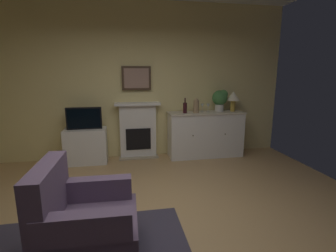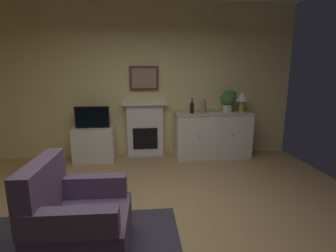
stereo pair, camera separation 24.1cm
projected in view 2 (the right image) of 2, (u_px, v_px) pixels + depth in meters
The scene contains 14 objects.
ground_plane at pixel (150, 234), 2.68m from camera, with size 5.96×5.24×0.10m, color tan.
wall_rear at pixel (145, 82), 4.88m from camera, with size 5.96×0.06×2.98m, color #EAD68C.
fireplace_unit at pixel (145, 130), 4.95m from camera, with size 0.87×0.30×1.10m.
framed_picture at pixel (144, 78), 4.79m from camera, with size 0.55×0.04×0.45m.
sideboard_cabinet at pixel (213, 135), 4.94m from camera, with size 1.50×0.49×0.90m.
table_lamp at pixel (242, 98), 4.84m from camera, with size 0.26×0.26×0.40m.
wine_bottle at pixel (192, 108), 4.73m from camera, with size 0.08×0.08×0.29m.
wine_glass_left at pixel (210, 106), 4.83m from camera, with size 0.07×0.07×0.16m.
wine_glass_center at pixel (216, 106), 4.81m from camera, with size 0.07×0.07×0.16m.
vase_decorative at pixel (203, 106), 4.74m from camera, with size 0.11×0.11×0.28m.
tv_cabinet at pixel (94, 144), 4.74m from camera, with size 0.75×0.42×0.65m.
tv_set at pixel (92, 117), 4.61m from camera, with size 0.62×0.07×0.40m.
potted_plant_small at pixel (229, 99), 4.86m from camera, with size 0.30×0.30×0.43m.
armchair at pixel (76, 217), 2.23m from camera, with size 0.83×0.80×0.92m.
Camera 2 is at (-0.05, -2.39, 1.65)m, focal length 26.62 mm.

